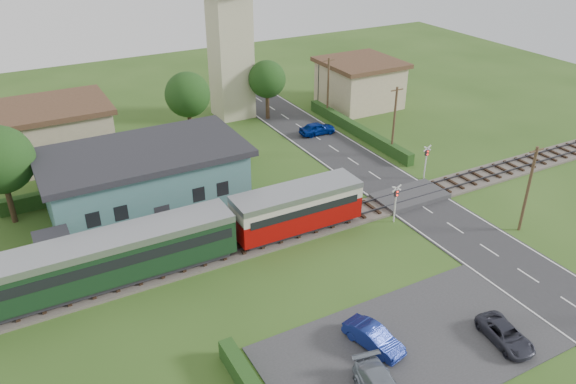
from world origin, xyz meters
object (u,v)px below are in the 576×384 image
car_park_blue (374,337)px  house_west (54,132)px  house_east (360,83)px  pedestrian_near (267,203)px  station_building (146,179)px  crossing_signal_near (396,198)px  pedestrian_far (73,255)px  train (64,270)px  car_on_road (317,128)px  church_tower (229,26)px  equipment_hut (55,251)px  crossing_signal_far (426,157)px  car_park_dark (506,335)px

car_park_blue → house_west: bearing=94.2°
house_east → pedestrian_near: house_east is taller
station_building → house_west: 14.87m
crossing_signal_near → pedestrian_far: (-23.33, 5.12, -0.73)m
train → house_east: size_ratio=4.91×
house_west → car_on_road: 26.50m
car_on_road → pedestrian_far: size_ratio=2.03×
crossing_signal_near → pedestrian_near: size_ratio=1.86×
pedestrian_near → car_on_road: bearing=-126.8°
church_tower → crossing_signal_near: bearing=-87.2°
car_park_blue → equipment_hut: bearing=118.5°
station_building → car_on_road: (20.50, 7.10, -1.98)m
train → car_park_blue: bearing=-41.7°
train → house_east: 43.79m
station_building → car_park_blue: station_building is taller
house_west → crossing_signal_far: 35.26m
train → car_park_blue: size_ratio=11.38×
car_park_dark → car_on_road: bearing=85.9°
house_west → house_east: 35.01m
train → house_west: house_west is taller
equipment_hut → car_on_road: 31.30m
pedestrian_near → equipment_hut: bearing=6.0°
crossing_signal_far → pedestrian_near: size_ratio=1.86×
house_east → equipment_hut: bearing=-153.7°
crossing_signal_near → car_park_dark: size_ratio=0.87×
equipment_hut → train: train is taller
crossing_signal_far → car_park_blue: 22.88m
car_park_blue → pedestrian_near: pedestrian_near is taller
crossing_signal_far → car_park_dark: bearing=-118.2°
crossing_signal_near → car_on_road: crossing_signal_near is taller
pedestrian_far → crossing_signal_near: bearing=-123.7°
church_tower → equipment_hut: bearing=-135.3°
station_building → car_on_road: bearing=19.1°
house_west → car_on_road: size_ratio=2.76×
car_park_blue → car_park_dark: bearing=-39.7°
car_on_road → car_park_blue: size_ratio=1.03×
car_on_road → pedestrian_far: 30.53m
equipment_hut → church_tower: bearing=44.7°
crossing_signal_near → pedestrian_near: 10.07m
pedestrian_near → pedestrian_far: 14.84m
church_tower → crossing_signal_far: bearing=-70.0°
crossing_signal_near → house_east: bearing=60.9°
station_building → crossing_signal_near: (16.40, -11.40, -0.55)m
equipment_hut → car_on_road: (28.50, 12.90, -1.03)m
church_tower → car_park_dark: (-1.42, -42.30, -9.62)m
station_building → car_park_blue: bearing=-73.1°
station_building → train: 11.95m
house_west → car_park_dark: house_west is taller
station_building → pedestrian_far: (-6.93, -6.28, -1.28)m
car_park_dark → pedestrian_near: bearing=114.4°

